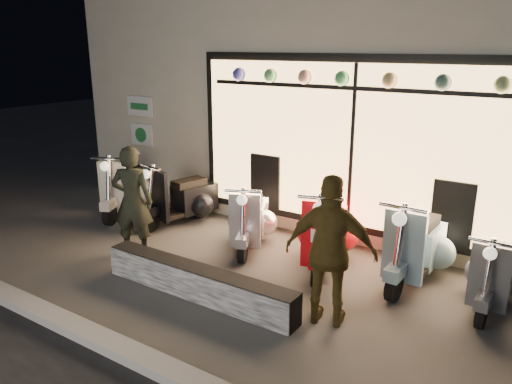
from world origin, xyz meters
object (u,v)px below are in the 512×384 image
man (133,201)px  graffiti_barrier (198,282)px  scooter_red (326,231)px  woman (331,252)px  scooter_silver (251,218)px

man → graffiti_barrier: bearing=137.4°
graffiti_barrier → scooter_red: scooter_red is taller
woman → scooter_red: bearing=-77.5°
graffiti_barrier → woman: 1.76m
scooter_silver → scooter_red: (1.27, 0.04, 0.05)m
scooter_silver → man: (-1.19, -1.30, 0.41)m
man → scooter_red: bearing=-176.5°
woman → graffiti_barrier: bearing=-1.7°
graffiti_barrier → man: (-1.62, 0.51, 0.62)m
graffiti_barrier → scooter_red: size_ratio=1.73×
graffiti_barrier → woman: (1.59, 0.36, 0.65)m
woman → scooter_silver: bearing=-50.1°
graffiti_barrier → woman: woman is taller
scooter_silver → scooter_red: size_ratio=0.87×
man → scooter_silver: bearing=-157.5°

